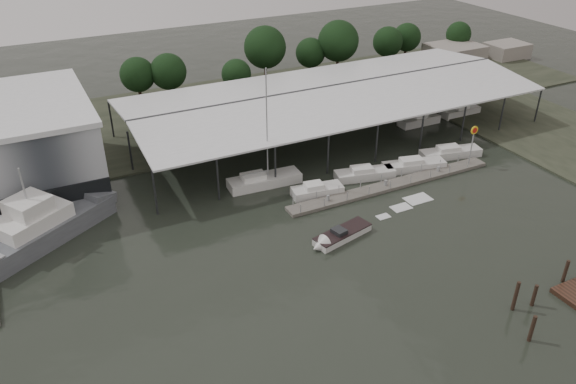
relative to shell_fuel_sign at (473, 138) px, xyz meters
name	(u,v)px	position (x,y,z in m)	size (l,w,h in m)	color
ground	(326,265)	(-27.00, -9.99, -3.93)	(200.00, 200.00, 0.00)	#222820
land_strip_far	(189,117)	(-27.00, 32.01, -3.83)	(140.00, 30.00, 0.30)	#3F4332
land_strip_east	(565,139)	(18.00, 0.01, -3.83)	(20.00, 60.00, 0.30)	#3F4332
covered_boat_shed	(332,90)	(-10.00, 18.01, 2.20)	(58.24, 24.00, 6.96)	white
floating_dock	(392,185)	(-12.00, 0.01, -3.72)	(28.00, 2.00, 1.40)	slate
shell_fuel_sign	(473,138)	(0.00, 0.00, 0.00)	(1.10, 0.18, 5.55)	#989B9E
distant_commercial_buildings	(471,54)	(32.03, 34.70, -2.08)	(22.00, 8.00, 4.00)	gray
grey_trawler	(43,225)	(-50.58, 7.22, -2.35)	(15.92, 12.58, 8.84)	slate
white_sailboat	(263,180)	(-25.76, 7.27, -3.26)	(9.05, 3.15, 14.69)	silver
speedboat_underway	(338,237)	(-23.74, -6.79, -3.53)	(18.16, 5.94, 2.00)	silver
moored_cruiser_0	(317,190)	(-21.17, 2.30, -3.31)	(6.28, 3.08, 1.70)	silver
moored_cruiser_1	(364,174)	(-13.85, 3.30, -3.31)	(7.75, 3.83, 1.70)	silver
moored_cruiser_2	(413,165)	(-6.99, 2.43, -3.31)	(8.32, 4.03, 1.70)	silver
moored_cruiser_3	(450,153)	(-0.32, 3.21, -3.31)	(8.52, 3.89, 1.70)	silver
mooring_pilings	(557,311)	(-13.69, -25.35, -2.86)	(9.02, 8.15, 3.65)	#322219
horizon_tree_line	(304,50)	(-3.61, 38.35, 2.17)	(69.18, 10.34, 10.80)	black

